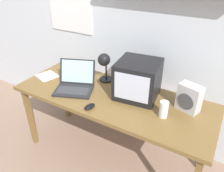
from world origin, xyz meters
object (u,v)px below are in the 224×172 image
(corner_desk, at_px, (112,101))
(computer_mouse, at_px, (90,107))
(laptop, at_px, (75,82))
(loose_paper_near_laptop, at_px, (79,76))
(printed_handout, at_px, (47,76))
(juice_glass, at_px, (164,110))
(desk_lamp, at_px, (104,63))
(space_heater, at_px, (189,98))
(crt_monitor, at_px, (138,79))

(corner_desk, height_order, computer_mouse, computer_mouse)
(laptop, distance_m, loose_paper_near_laptop, 0.25)
(corner_desk, relative_size, printed_handout, 7.32)
(juice_glass, xyz_separation_m, computer_mouse, (-0.56, -0.20, -0.05))
(laptop, relative_size, printed_handout, 1.76)
(juice_glass, xyz_separation_m, loose_paper_near_laptop, (-0.99, 0.22, -0.06))
(juice_glass, height_order, loose_paper_near_laptop, juice_glass)
(desk_lamp, distance_m, printed_handout, 0.66)
(computer_mouse, height_order, loose_paper_near_laptop, computer_mouse)
(space_heater, xyz_separation_m, computer_mouse, (-0.70, -0.39, -0.10))
(crt_monitor, relative_size, space_heater, 1.73)
(crt_monitor, distance_m, printed_handout, 0.99)
(computer_mouse, bearing_deg, corner_desk, 76.52)
(loose_paper_near_laptop, bearing_deg, crt_monitor, -2.95)
(crt_monitor, bearing_deg, desk_lamp, 166.04)
(desk_lamp, distance_m, juice_glass, 0.73)
(laptop, relative_size, loose_paper_near_laptop, 1.52)
(corner_desk, relative_size, laptop, 4.15)
(laptop, bearing_deg, corner_desk, -13.81)
(laptop, bearing_deg, computer_mouse, -55.71)
(printed_handout, bearing_deg, laptop, -5.22)
(crt_monitor, xyz_separation_m, juice_glass, (0.31, -0.18, -0.10))
(crt_monitor, bearing_deg, loose_paper_near_laptop, 170.07)
(desk_lamp, distance_m, loose_paper_near_laptop, 0.38)
(crt_monitor, bearing_deg, computer_mouse, -130.54)
(printed_handout, bearing_deg, corner_desk, 1.24)
(corner_desk, relative_size, loose_paper_near_laptop, 6.32)
(loose_paper_near_laptop, bearing_deg, corner_desk, -17.48)
(loose_paper_near_laptop, bearing_deg, space_heater, -1.51)
(corner_desk, distance_m, loose_paper_near_laptop, 0.53)
(crt_monitor, relative_size, desk_lamp, 1.26)
(juice_glass, height_order, computer_mouse, juice_glass)
(laptop, xyz_separation_m, juice_glass, (0.87, -0.00, -0.00))
(space_heater, xyz_separation_m, printed_handout, (-1.42, -0.14, -0.11))
(laptop, relative_size, space_heater, 1.92)
(crt_monitor, height_order, loose_paper_near_laptop, crt_monitor)
(laptop, bearing_deg, space_heater, -11.96)
(laptop, height_order, computer_mouse, laptop)
(corner_desk, xyz_separation_m, crt_monitor, (0.19, 0.12, 0.22))
(corner_desk, relative_size, juice_glass, 13.39)
(corner_desk, distance_m, computer_mouse, 0.28)
(corner_desk, relative_size, computer_mouse, 15.82)
(loose_paper_near_laptop, xyz_separation_m, printed_handout, (-0.28, -0.17, 0.00))
(corner_desk, distance_m, laptop, 0.39)
(juice_glass, distance_m, space_heater, 0.24)
(loose_paper_near_laptop, bearing_deg, juice_glass, -12.23)
(juice_glass, bearing_deg, crt_monitor, 149.50)
(desk_lamp, relative_size, loose_paper_near_laptop, 1.09)
(space_heater, relative_size, printed_handout, 0.92)
(laptop, relative_size, juice_glass, 3.23)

